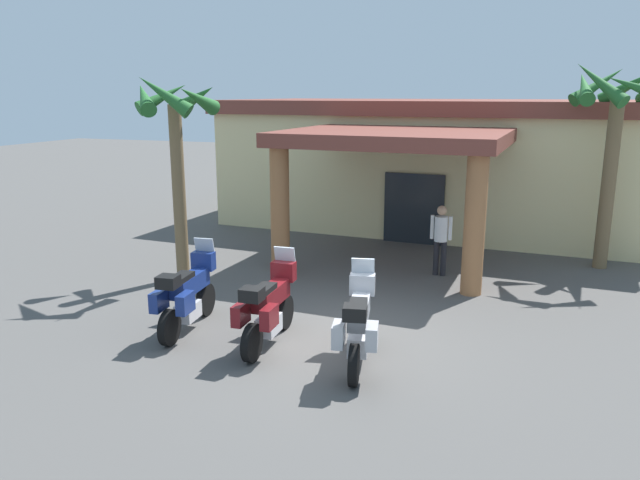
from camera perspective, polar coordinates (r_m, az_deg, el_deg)
name	(u,v)px	position (r m, az deg, el deg)	size (l,w,h in m)	color
ground_plane	(331,337)	(11.41, 1.04, -9.10)	(80.00, 80.00, 0.00)	#514F4C
motel_building	(437,161)	(21.32, 10.94, 7.24)	(14.39, 11.94, 4.18)	beige
motorcycle_blue	(187,295)	(11.79, -12.34, -5.03)	(0.74, 2.21, 1.61)	black
motorcycle_maroon	(268,307)	(10.90, -4.86, -6.31)	(0.72, 2.21, 1.61)	black
motorcycle_silver	(358,325)	(10.11, 3.61, -7.93)	(0.90, 2.19, 1.61)	black
pedestrian	(441,235)	(15.18, 11.24, 0.44)	(0.53, 0.32, 1.75)	black
palm_tree_roadside	(175,128)	(14.64, -13.41, 10.13)	(1.98, 2.08, 4.89)	brown
palm_tree_near_portico	(615,116)	(16.84, 25.86, 10.43)	(2.31, 2.45, 5.24)	brown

